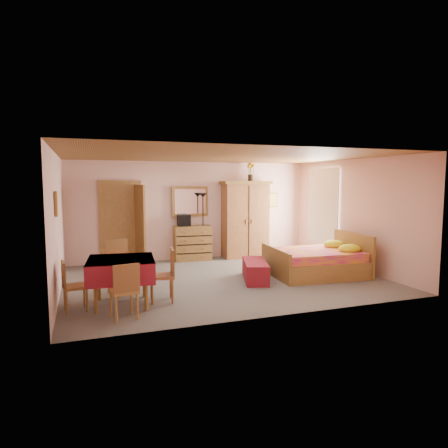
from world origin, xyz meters
name	(u,v)px	position (x,y,z in m)	size (l,w,h in m)	color
floor	(224,279)	(0.00, 0.00, 0.00)	(6.50, 6.50, 0.00)	slate
ceiling	(224,156)	(0.00, 0.00, 2.60)	(6.50, 6.50, 0.00)	brown
wall_back	(193,211)	(0.00, 2.50, 1.30)	(6.50, 0.10, 2.60)	beige
wall_front	(280,233)	(0.00, -2.50, 1.30)	(6.50, 0.10, 2.60)	beige
wall_left	(57,224)	(-3.25, 0.00, 1.30)	(0.10, 5.00, 2.60)	beige
wall_right	(353,214)	(3.25, 0.00, 1.30)	(0.10, 5.00, 2.60)	beige
doorway	(121,223)	(-1.90, 2.47, 1.02)	(1.06, 0.12, 2.15)	#9E6B35
window	(323,205)	(3.21, 1.20, 1.45)	(0.08, 1.40, 1.95)	white
picture_left	(56,204)	(-3.22, -0.60, 1.70)	(0.04, 0.32, 0.42)	orange
picture_back	(272,200)	(2.35, 2.47, 1.55)	(0.30, 0.04, 0.40)	#D8BF59
chest_of_drawers	(193,243)	(-0.09, 2.26, 0.46)	(0.97, 0.48, 0.91)	olive
wall_mirror	(190,201)	(-0.09, 2.47, 1.55)	(1.01, 0.05, 0.80)	white
stereo	(184,220)	(-0.30, 2.29, 1.06)	(0.32, 0.24, 0.30)	black
floor_lamp	(203,226)	(0.21, 2.27, 0.89)	(0.23, 0.23, 1.77)	black
wardrobe	(245,219)	(1.39, 2.20, 1.04)	(1.33, 0.69, 2.09)	#9F6236
sunflower_vase	(251,172)	(1.56, 2.23, 2.34)	(0.20, 0.20, 0.50)	gold
bed	(315,255)	(2.03, -0.32, 0.46)	(1.99, 1.57, 0.92)	#CF148A
bench	(255,271)	(0.58, -0.31, 0.20)	(0.45, 1.23, 0.41)	maroon
dining_table	(121,282)	(-2.23, -1.12, 0.39)	(1.08, 1.08, 0.79)	maroon
chair_south	(124,290)	(-2.26, -1.81, 0.43)	(0.39, 0.39, 0.87)	#AF7D3B
chair_north	(122,267)	(-2.15, -0.41, 0.49)	(0.45, 0.45, 0.99)	#986433
chair_west	(75,286)	(-2.96, -1.19, 0.41)	(0.37, 0.37, 0.82)	#AB7539
chair_east	(162,275)	(-1.56, -1.14, 0.46)	(0.42, 0.42, 0.92)	#A36637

